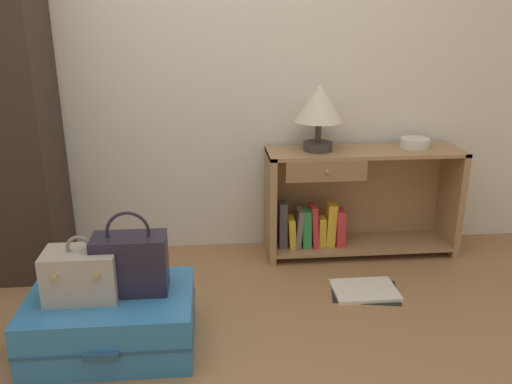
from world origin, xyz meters
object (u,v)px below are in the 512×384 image
(bookshelf, at_px, (351,202))
(handbag, at_px, (130,263))
(train_case, at_px, (82,274))
(open_book_on_floor, at_px, (365,290))
(table_lamp, at_px, (319,106))
(bowl, at_px, (415,143))
(suitcase_large, at_px, (112,321))

(bookshelf, relative_size, handbag, 3.11)
(train_case, xyz_separation_m, open_book_on_floor, (1.37, 0.38, -0.36))
(table_lamp, xyz_separation_m, train_case, (-1.20, -0.90, -0.55))
(bookshelf, height_order, bowl, bowl)
(bookshelf, distance_m, table_lamp, 0.64)
(bowl, distance_m, handbag, 1.84)
(table_lamp, distance_m, bowl, 0.64)
(handbag, xyz_separation_m, open_book_on_floor, (1.17, 0.34, -0.39))
(train_case, distance_m, open_book_on_floor, 1.47)
(bowl, height_order, suitcase_large, bowl)
(bookshelf, distance_m, open_book_on_floor, 0.61)
(handbag, bearing_deg, train_case, -170.10)
(train_case, xyz_separation_m, handbag, (0.20, 0.04, 0.03))
(table_lamp, distance_m, train_case, 1.59)
(bookshelf, xyz_separation_m, handbag, (-1.22, -0.86, 0.07))
(bowl, bearing_deg, bookshelf, -177.21)
(open_book_on_floor, bearing_deg, suitcase_large, -163.60)
(bowl, distance_m, open_book_on_floor, 0.97)
(bookshelf, relative_size, train_case, 3.83)
(handbag, relative_size, open_book_on_floor, 0.94)
(bowl, bearing_deg, table_lamp, -177.97)
(table_lamp, xyz_separation_m, bowl, (0.60, 0.02, -0.23))
(bowl, height_order, train_case, bowl)
(train_case, bearing_deg, bookshelf, 32.34)
(bowl, bearing_deg, train_case, -152.95)
(handbag, bearing_deg, bookshelf, 35.36)
(bookshelf, bearing_deg, handbag, -144.64)
(bookshelf, bearing_deg, train_case, -147.66)
(handbag, bearing_deg, suitcase_large, -162.53)
(table_lamp, distance_m, suitcase_large, 1.62)
(suitcase_large, height_order, open_book_on_floor, suitcase_large)
(bowl, bearing_deg, open_book_on_floor, -128.05)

